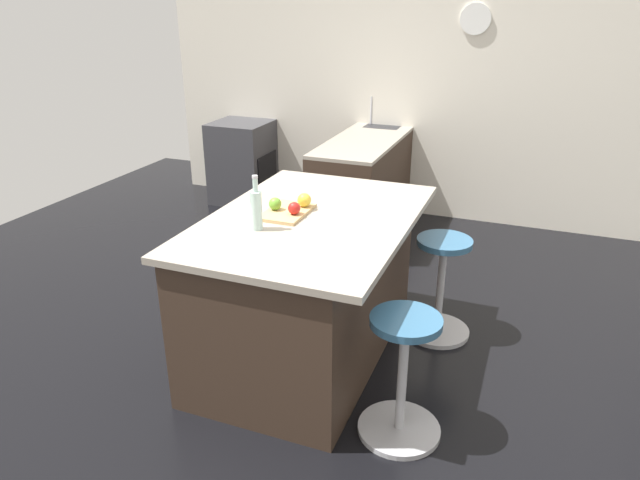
# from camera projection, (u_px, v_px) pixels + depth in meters

# --- Properties ---
(ground_plane) EXTENTS (7.60, 7.60, 0.00)m
(ground_plane) POSITION_uv_depth(u_px,v_px,m) (311.00, 354.00, 3.76)
(ground_plane) COLOR black
(interior_partition_left) EXTENTS (0.15, 5.50, 2.84)m
(interior_partition_left) POSITION_uv_depth(u_px,v_px,m) (422.00, 75.00, 5.71)
(interior_partition_left) COLOR silver
(interior_partition_left) RESTS_ON ground_plane
(sink_cabinet) EXTENTS (2.36, 0.60, 1.20)m
(sink_cabinet) POSITION_uv_depth(u_px,v_px,m) (375.00, 174.00, 5.90)
(sink_cabinet) COLOR #38281E
(sink_cabinet) RESTS_ON ground_plane
(oven_range) EXTENTS (0.60, 0.61, 0.89)m
(oven_range) POSITION_uv_depth(u_px,v_px,m) (243.00, 162.00, 6.42)
(oven_range) COLOR #38383D
(oven_range) RESTS_ON ground_plane
(kitchen_island) EXTENTS (1.69, 1.16, 0.94)m
(kitchen_island) POSITION_uv_depth(u_px,v_px,m) (306.00, 286.00, 3.61)
(kitchen_island) COLOR #38281E
(kitchen_island) RESTS_ON ground_plane
(stool_by_window) EXTENTS (0.44, 0.44, 0.70)m
(stool_by_window) POSITION_uv_depth(u_px,v_px,m) (440.00, 290.00, 3.87)
(stool_by_window) COLOR #B7B7BC
(stool_by_window) RESTS_ON ground_plane
(stool_middle) EXTENTS (0.44, 0.44, 0.70)m
(stool_middle) POSITION_uv_depth(u_px,v_px,m) (402.00, 380.00, 2.96)
(stool_middle) COLOR #B7B7BC
(stool_middle) RESTS_ON ground_plane
(cutting_board) EXTENTS (0.36, 0.24, 0.02)m
(cutting_board) POSITION_uv_depth(u_px,v_px,m) (287.00, 212.00, 3.46)
(cutting_board) COLOR tan
(cutting_board) RESTS_ON kitchen_island
(apple_yellow) EXTENTS (0.08, 0.08, 0.08)m
(apple_yellow) POSITION_uv_depth(u_px,v_px,m) (304.00, 200.00, 3.51)
(apple_yellow) COLOR gold
(apple_yellow) RESTS_ON cutting_board
(apple_red) EXTENTS (0.07, 0.07, 0.07)m
(apple_red) POSITION_uv_depth(u_px,v_px,m) (294.00, 208.00, 3.38)
(apple_red) COLOR red
(apple_red) RESTS_ON cutting_board
(apple_green) EXTENTS (0.08, 0.08, 0.08)m
(apple_green) POSITION_uv_depth(u_px,v_px,m) (275.00, 204.00, 3.45)
(apple_green) COLOR #609E2D
(apple_green) RESTS_ON cutting_board
(water_bottle) EXTENTS (0.06, 0.06, 0.31)m
(water_bottle) POSITION_uv_depth(u_px,v_px,m) (256.00, 209.00, 3.18)
(water_bottle) COLOR silver
(water_bottle) RESTS_ON kitchen_island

